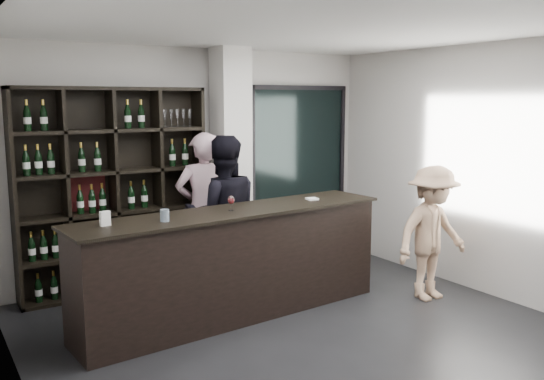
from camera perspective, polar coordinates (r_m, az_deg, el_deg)
floor at (r=5.55m, az=5.32°, el=-15.17°), size 5.00×5.50×0.01m
wine_shelf at (r=6.93m, az=-15.40°, el=-0.14°), size 2.20×0.35×2.40m
structural_column at (r=7.38m, az=-4.05°, el=2.66°), size 0.40×0.40×2.90m
glass_panel at (r=8.19m, az=2.66°, el=2.95°), size 1.60×0.08×2.10m
tasting_counter at (r=6.04m, az=-3.68°, el=-7.28°), size 3.45×0.71×1.14m
taster_pink at (r=7.06m, az=-6.82°, el=-1.90°), size 0.75×0.55×1.87m
taster_black at (r=6.71m, az=-4.89°, el=-2.51°), size 1.08×0.95×1.85m
customer at (r=6.75m, az=15.57°, el=-4.14°), size 1.00×0.58×1.53m
wine_glass at (r=5.86m, az=-4.07°, el=-1.23°), size 0.10×0.10×0.17m
spit_cup at (r=5.43m, az=-10.59°, el=-2.49°), size 0.11×0.11×0.11m
napkin_stack at (r=6.51m, az=3.99°, el=-0.88°), size 0.14×0.14×0.02m
card_stand at (r=5.37m, az=-16.21°, el=-2.73°), size 0.10×0.06×0.13m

